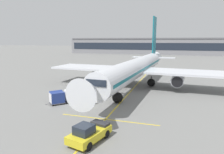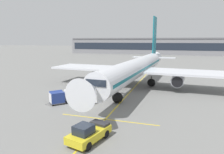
% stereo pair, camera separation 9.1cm
% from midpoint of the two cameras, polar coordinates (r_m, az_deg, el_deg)
% --- Properties ---
extents(ground_plane, '(600.00, 600.00, 0.00)m').
position_cam_midpoint_polar(ground_plane, '(30.32, -7.11, -7.51)').
color(ground_plane, slate).
extents(parked_airplane, '(36.35, 45.77, 15.52)m').
position_cam_midpoint_polar(parked_airplane, '(40.99, 7.14, 2.58)').
color(parked_airplane, silver).
rests_on(parked_airplane, ground).
extents(belt_loader, '(4.62, 4.64, 3.04)m').
position_cam_midpoint_polar(belt_loader, '(33.48, -3.84, -4.20)').
color(belt_loader, '#A3A8B2').
rests_on(belt_loader, ground).
extents(baggage_cart_lead, '(2.53, 2.55, 1.91)m').
position_cam_midpoint_polar(baggage_cart_lead, '(31.58, -11.07, -5.02)').
color(baggage_cart_lead, '#515156').
rests_on(baggage_cart_lead, ground).
extents(baggage_cart_second, '(2.53, 2.55, 1.91)m').
position_cam_midpoint_polar(baggage_cart_second, '(30.99, -15.02, -5.47)').
color(baggage_cart_second, '#515156').
rests_on(baggage_cart_second, ground).
extents(pushback_tug, '(3.15, 4.79, 1.83)m').
position_cam_midpoint_polar(pushback_tug, '(19.53, -6.36, -15.18)').
color(pushback_tug, gold).
rests_on(pushback_tug, ground).
extents(ground_crew_by_loader, '(0.56, 0.33, 1.74)m').
position_cam_midpoint_polar(ground_crew_by_loader, '(33.79, -8.02, -3.93)').
color(ground_crew_by_loader, '#333847').
rests_on(ground_crew_by_loader, ground).
extents(ground_crew_by_carts, '(0.25, 0.57, 1.74)m').
position_cam_midpoint_polar(ground_crew_by_carts, '(29.78, -5.57, -5.80)').
color(ground_crew_by_carts, '#333847').
rests_on(ground_crew_by_carts, ground).
extents(ground_crew_marshaller, '(0.35, 0.55, 1.74)m').
position_cam_midpoint_polar(ground_crew_marshaller, '(30.67, -6.56, -5.35)').
color(ground_crew_marshaller, '#333847').
rests_on(ground_crew_marshaller, ground).
extents(ground_crew_wingwalker, '(0.37, 0.54, 1.74)m').
position_cam_midpoint_polar(ground_crew_wingwalker, '(33.62, -10.82, -4.08)').
color(ground_crew_wingwalker, '#514C42').
rests_on(ground_crew_wingwalker, ground).
extents(safety_cone_engine_keepout, '(0.69, 0.69, 0.78)m').
position_cam_midpoint_polar(safety_cone_engine_keepout, '(42.64, 1.23, -1.73)').
color(safety_cone_engine_keepout, black).
rests_on(safety_cone_engine_keepout, ground).
extents(safety_cone_wingtip, '(0.61, 0.61, 0.69)m').
position_cam_midpoint_polar(safety_cone_wingtip, '(40.22, -2.35, -2.52)').
color(safety_cone_wingtip, black).
rests_on(safety_cone_wingtip, ground).
extents(apron_guidance_line_lead_in, '(0.20, 110.00, 0.01)m').
position_cam_midpoint_polar(apron_guidance_line_lead_in, '(40.89, 6.31, -2.85)').
color(apron_guidance_line_lead_in, yellow).
rests_on(apron_guidance_line_lead_in, ground).
extents(apron_guidance_line_stop_bar, '(12.00, 0.20, 0.01)m').
position_cam_midpoint_polar(apron_guidance_line_stop_bar, '(24.57, -1.10, -11.73)').
color(apron_guidance_line_stop_bar, yellow).
rests_on(apron_guidance_line_stop_bar, ground).
extents(terminal_building, '(129.35, 14.77, 10.76)m').
position_cam_midpoint_polar(terminal_building, '(142.02, 14.43, 8.30)').
color(terminal_building, gray).
rests_on(terminal_building, ground).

